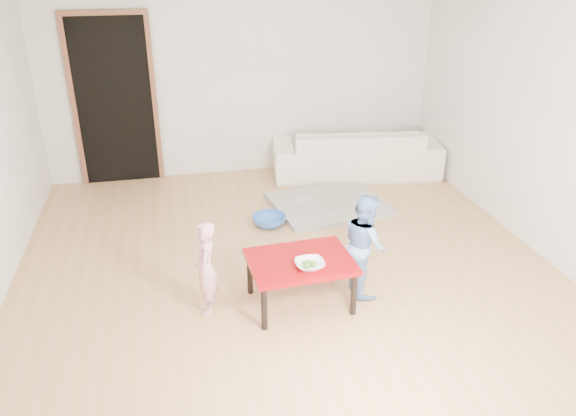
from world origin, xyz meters
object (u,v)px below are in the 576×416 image
object	(u,v)px
sofa	(356,151)
child_pink	(206,268)
bowl	(310,265)
basin	(269,221)
child_blue	(365,244)
red_table	(300,281)

from	to	relation	value
sofa	child_pink	xyz separation A→B (m)	(-2.19, -2.72, 0.09)
bowl	basin	world-z (taller)	bowl
bowl	child_blue	world-z (taller)	child_blue
sofa	red_table	distance (m)	3.13
sofa	bowl	size ratio (longest dim) A/B	9.15
child_pink	sofa	bearing A→B (deg)	147.44
child_blue	basin	size ratio (longest dim) A/B	2.48
bowl	child_blue	distance (m)	0.59
red_table	basin	xyz separation A→B (m)	(0.01, 1.50, -0.16)
red_table	bowl	world-z (taller)	bowl
bowl	child_pink	xyz separation A→B (m)	(-0.81, 0.21, -0.05)
red_table	child_pink	size ratio (longest dim) A/B	1.06
child_pink	child_blue	bearing A→B (deg)	97.29
red_table	bowl	xyz separation A→B (m)	(0.04, -0.14, 0.24)
red_table	bowl	size ratio (longest dim) A/B	3.61
red_table	bowl	bearing A→B (deg)	-73.79
child_blue	basin	xyz separation A→B (m)	(-0.58, 1.41, -0.40)
sofa	red_table	xyz separation A→B (m)	(-1.42, -2.78, -0.10)
child_blue	basin	world-z (taller)	child_blue
bowl	red_table	bearing A→B (deg)	106.21
child_blue	sofa	bearing A→B (deg)	-20.24
child_blue	child_pink	bearing A→B (deg)	87.89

